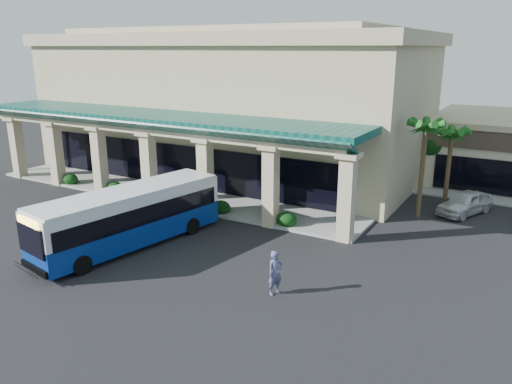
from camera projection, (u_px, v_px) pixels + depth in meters
The scene contains 10 objects.
ground at pixel (195, 252), 25.13m from camera, with size 110.00×110.00×0.00m, color black.
main_building at pixel (232, 101), 40.69m from camera, with size 30.80×14.80×11.35m, color tan, non-canonical shape.
arcade at pixel (159, 155), 33.84m from camera, with size 30.00×6.20×5.70m, color #093A35, non-canonical shape.
palm_0 at pixel (423, 164), 29.26m from camera, with size 2.40×2.40×6.60m, color #154E15, non-canonical shape.
palm_1 at pixel (449, 163), 31.39m from camera, with size 2.40×2.40×5.80m, color #154E15, non-canonical shape.
palm_2 at pixel (19, 134), 40.49m from camera, with size 2.40×2.40×6.20m, color #154E15, non-canonical shape.
broadleaf_tree at pixel (432, 153), 36.64m from camera, with size 2.60×2.60×4.81m, color black, non-canonical shape.
transit_bus at pixel (130, 218), 25.47m from camera, with size 2.51×10.79×3.01m, color navy, non-canonical shape.
pedestrian at pixel (275, 273), 20.57m from camera, with size 0.69×0.45×1.90m, color #4F517A.
car_silver at pixel (465, 203), 30.65m from camera, with size 1.69×4.20×1.43m, color silver.
Camera 1 is at (14.34, -18.62, 9.90)m, focal length 35.00 mm.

